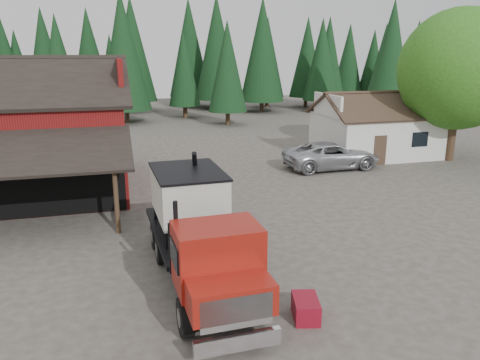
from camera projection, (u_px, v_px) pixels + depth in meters
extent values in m
plane|color=#453F36|center=(261.00, 238.00, 19.12)|extent=(120.00, 120.00, 0.00)
cube|color=maroon|center=(8.00, 146.00, 24.95)|extent=(12.00, 10.00, 5.00)
cube|color=black|center=(9.00, 76.00, 26.35)|extent=(12.80, 5.53, 2.35)
cube|color=maroon|center=(119.00, 77.00, 25.55)|extent=(0.25, 7.00, 2.00)
cylinder|color=#382619|center=(116.00, 201.00, 19.27)|extent=(0.20, 0.20, 2.80)
cube|color=silver|center=(376.00, 134.00, 34.11)|extent=(8.00, 6.00, 3.00)
cube|color=#38281E|center=(391.00, 106.00, 32.11)|extent=(8.60, 3.42, 1.80)
cube|color=#38281E|center=(368.00, 101.00, 34.90)|extent=(8.60, 3.42, 1.80)
cube|color=silver|center=(328.00, 105.00, 32.49)|extent=(0.20, 4.20, 1.50)
cube|color=silver|center=(427.00, 102.00, 34.53)|extent=(0.20, 4.20, 1.50)
cube|color=#38281E|center=(380.00, 150.00, 31.05)|extent=(0.90, 0.06, 2.00)
cube|color=black|center=(420.00, 139.00, 31.65)|extent=(1.20, 0.06, 1.00)
cylinder|color=#382619|center=(451.00, 138.00, 32.31)|extent=(0.60, 0.60, 3.20)
sphere|color=#255E15|center=(459.00, 69.00, 31.08)|extent=(8.00, 8.00, 8.00)
sphere|color=#255E15|center=(434.00, 87.00, 31.84)|extent=(4.40, 4.40, 4.40)
sphere|color=#255E15|center=(479.00, 84.00, 30.83)|extent=(4.80, 4.80, 4.80)
cylinder|color=#382619|center=(228.00, 117.00, 48.32)|extent=(0.44, 0.44, 1.60)
cone|color=black|center=(227.00, 66.00, 46.97)|extent=(3.96, 3.96, 9.00)
cylinder|color=#382619|center=(386.00, 116.00, 48.67)|extent=(0.44, 0.44, 1.60)
cone|color=black|center=(391.00, 56.00, 47.05)|extent=(4.84, 4.84, 11.00)
cylinder|color=#382619|center=(127.00, 115.00, 49.50)|extent=(0.44, 0.44, 1.60)
cone|color=black|center=(123.00, 51.00, 47.75)|extent=(5.28, 5.28, 12.00)
cylinder|color=black|center=(185.00, 317.00, 12.45)|extent=(0.37, 1.07, 1.06)
cylinder|color=black|center=(257.00, 305.00, 13.03)|extent=(0.37, 1.07, 1.06)
cylinder|color=black|center=(161.00, 249.00, 16.71)|extent=(0.37, 1.07, 1.06)
cylinder|color=black|center=(216.00, 243.00, 17.28)|extent=(0.37, 1.07, 1.06)
cylinder|color=black|center=(156.00, 236.00, 17.95)|extent=(0.37, 1.07, 1.06)
cylinder|color=black|center=(208.00, 230.00, 18.52)|extent=(0.37, 1.07, 1.06)
cube|color=black|center=(198.00, 253.00, 15.47)|extent=(1.33, 8.30, 0.38)
cube|color=silver|center=(238.00, 342.00, 11.37)|extent=(2.22, 0.25, 0.43)
cube|color=silver|center=(237.00, 312.00, 11.25)|extent=(1.83, 0.16, 0.87)
cube|color=maroon|center=(230.00, 295.00, 11.74)|extent=(2.20, 1.32, 0.82)
cube|color=maroon|center=(217.00, 256.00, 12.76)|extent=(2.36, 1.71, 1.78)
cube|color=black|center=(225.00, 258.00, 11.97)|extent=(2.02, 0.14, 0.87)
cylinder|color=black|center=(176.00, 230.00, 13.14)|extent=(0.14, 0.14, 1.73)
cube|color=black|center=(209.00, 244.00, 13.65)|extent=(2.36, 0.19, 1.54)
cube|color=black|center=(190.00, 231.00, 16.64)|extent=(2.63, 5.66, 0.15)
cube|color=beige|center=(188.00, 193.00, 16.27)|extent=(2.31, 3.24, 1.54)
cone|color=beige|center=(189.00, 219.00, 16.52)|extent=(2.18, 2.18, 0.67)
cube|color=black|center=(188.00, 171.00, 16.06)|extent=(2.41, 3.34, 0.08)
cylinder|color=black|center=(197.00, 184.00, 17.70)|extent=(0.65, 2.11, 2.94)
cube|color=maroon|center=(164.00, 206.00, 18.53)|extent=(0.60, 0.79, 0.43)
cylinder|color=silver|center=(248.00, 278.00, 13.95)|extent=(0.57, 0.98, 0.54)
imported|color=#B9BBC1|center=(332.00, 155.00, 30.22)|extent=(6.24, 2.96, 1.72)
cube|color=maroon|center=(306.00, 308.00, 13.31)|extent=(0.94, 1.23, 0.60)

